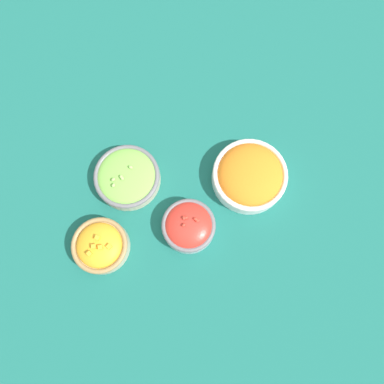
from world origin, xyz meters
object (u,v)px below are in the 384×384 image
(bowl_cherry_tomatoes, at_px, (188,226))
(bowl_squash, at_px, (100,246))
(bowl_carrots, at_px, (250,175))
(bowl_lettuce, at_px, (127,177))

(bowl_cherry_tomatoes, bearing_deg, bowl_squash, 18.44)
(bowl_squash, distance_m, bowl_carrots, 0.41)
(bowl_carrots, xyz_separation_m, bowl_cherry_tomatoes, (0.14, 0.14, -0.00))
(bowl_squash, height_order, bowl_lettuce, bowl_squash)
(bowl_carrots, bearing_deg, bowl_squash, 31.17)
(bowl_squash, bearing_deg, bowl_cherry_tomatoes, -161.56)
(bowl_cherry_tomatoes, bearing_deg, bowl_lettuce, -33.48)
(bowl_squash, relative_size, bowl_lettuce, 0.81)
(bowl_squash, relative_size, bowl_cherry_tomatoes, 1.03)
(bowl_cherry_tomatoes, distance_m, bowl_lettuce, 0.20)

